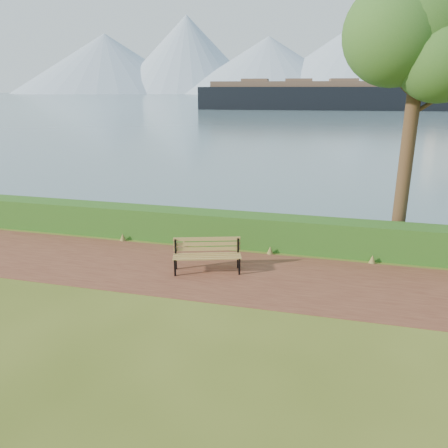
# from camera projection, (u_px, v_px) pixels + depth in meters

# --- Properties ---
(ground) EXTENTS (140.00, 140.00, 0.00)m
(ground) POSITION_uv_depth(u_px,v_px,m) (198.00, 276.00, 11.49)
(ground) COLOR #424E16
(ground) RESTS_ON ground
(path) EXTENTS (40.00, 3.40, 0.01)m
(path) POSITION_uv_depth(u_px,v_px,m) (201.00, 271.00, 11.76)
(path) COLOR #51281B
(path) RESTS_ON ground
(hedge) EXTENTS (32.00, 0.85, 1.00)m
(hedge) POSITION_uv_depth(u_px,v_px,m) (223.00, 228.00, 13.74)
(hedge) COLOR #194413
(hedge) RESTS_ON ground
(water) EXTENTS (700.00, 510.00, 0.00)m
(water) POSITION_uv_depth(u_px,v_px,m) (334.00, 97.00, 251.99)
(water) COLOR #476572
(water) RESTS_ON ground
(mountains) EXTENTS (585.00, 190.00, 70.00)m
(mountains) POSITION_uv_depth(u_px,v_px,m) (328.00, 61.00, 381.02)
(mountains) COLOR #8399AF
(mountains) RESTS_ON ground
(bench) EXTENTS (1.88, 1.03, 0.91)m
(bench) POSITION_uv_depth(u_px,v_px,m) (207.00, 253.00, 11.66)
(bench) COLOR black
(bench) RESTS_ON ground
(tree) EXTENTS (4.14, 3.58, 8.47)m
(tree) POSITION_uv_depth(u_px,v_px,m) (423.00, 27.00, 11.62)
(tree) COLOR #342215
(tree) RESTS_ON ground
(cargo_ship) EXTENTS (70.82, 17.51, 21.28)m
(cargo_ship) POSITION_uv_depth(u_px,v_px,m) (364.00, 95.00, 99.06)
(cargo_ship) COLOR black
(cargo_ship) RESTS_ON ground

